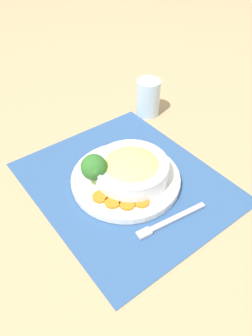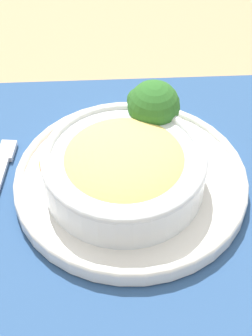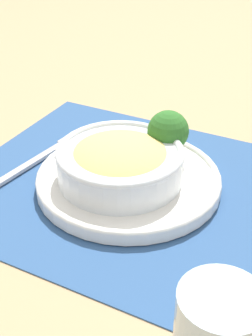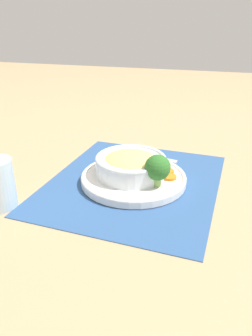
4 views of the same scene
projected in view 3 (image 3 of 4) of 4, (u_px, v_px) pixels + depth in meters
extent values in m
plane|color=tan|center=(128.00, 187.00, 0.71)|extent=(4.00, 4.00, 0.00)
cube|color=#2D5184|center=(129.00, 186.00, 0.71)|extent=(0.53, 0.46, 0.00)
cylinder|color=white|center=(129.00, 180.00, 0.71)|extent=(0.28, 0.28, 0.02)
torus|color=white|center=(129.00, 176.00, 0.70)|extent=(0.28, 0.28, 0.01)
cylinder|color=silver|center=(120.00, 165.00, 0.68)|extent=(0.19, 0.19, 0.05)
torus|color=silver|center=(120.00, 152.00, 0.67)|extent=(0.19, 0.19, 0.01)
ellipsoid|color=#EAC66B|center=(120.00, 158.00, 0.68)|extent=(0.15, 0.15, 0.05)
cylinder|color=#84AD5B|center=(167.00, 152.00, 0.74)|extent=(0.02, 0.02, 0.03)
sphere|color=#2D6B28|center=(168.00, 131.00, 0.72)|extent=(0.06, 0.06, 0.06)
sphere|color=#2D6B28|center=(159.00, 124.00, 0.73)|extent=(0.03, 0.03, 0.03)
sphere|color=#2D6B28|center=(177.00, 133.00, 0.70)|extent=(0.03, 0.03, 0.03)
cylinder|color=orange|center=(143.00, 144.00, 0.78)|extent=(0.04, 0.04, 0.01)
cylinder|color=orange|center=(122.00, 143.00, 0.78)|extent=(0.04, 0.04, 0.01)
cylinder|color=orange|center=(102.00, 146.00, 0.77)|extent=(0.04, 0.04, 0.01)
cylinder|color=orange|center=(85.00, 153.00, 0.75)|extent=(0.04, 0.04, 0.01)
cube|color=#B7B7BC|center=(37.00, 160.00, 0.77)|extent=(0.04, 0.18, 0.01)
cube|color=#B7B7BC|center=(68.00, 141.00, 0.82)|extent=(0.03, 0.04, 0.01)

